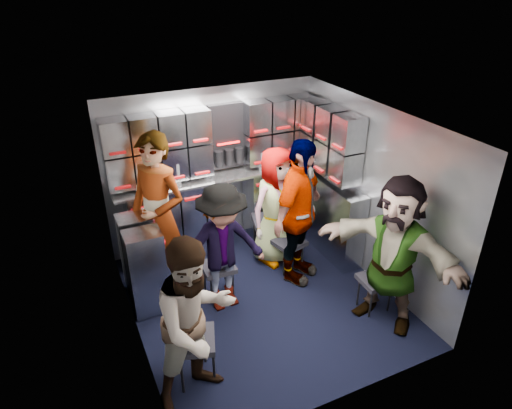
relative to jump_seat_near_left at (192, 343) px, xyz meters
name	(u,v)px	position (x,y,z in m)	size (l,w,h in m)	color
floor	(262,299)	(1.05, 0.73, -0.42)	(3.00, 3.00, 0.00)	black
wall_back	(213,168)	(1.05, 2.23, 0.63)	(2.80, 0.04, 2.10)	gray
wall_left	(127,252)	(-0.35, 0.73, 0.63)	(0.04, 3.00, 2.10)	gray
wall_right	(372,194)	(2.45, 0.73, 0.63)	(0.04, 3.00, 2.10)	gray
ceiling	(264,122)	(1.05, 0.73, 1.68)	(2.80, 3.00, 0.02)	silver
cart_bank_back	(220,212)	(1.05, 2.02, 0.07)	(2.68, 0.38, 0.99)	#8F959E
cart_bank_left	(143,263)	(-0.14, 1.29, 0.07)	(0.38, 0.76, 0.99)	#8F959E
counter	(219,176)	(1.05, 2.02, 0.59)	(2.68, 0.42, 0.03)	#B5B8BD
locker_bank_back	(216,139)	(1.05, 2.08, 1.07)	(2.68, 0.28, 0.82)	#8F959E
locker_bank_right	(331,141)	(2.30, 1.43, 1.07)	(0.28, 1.00, 0.82)	#8F959E
right_cabinet	(329,215)	(2.30, 1.33, 0.08)	(0.28, 1.20, 1.00)	#8F959E
coffee_niche	(227,137)	(1.23, 2.14, 1.05)	(0.46, 0.16, 0.84)	black
red_latch_strip	(225,192)	(1.05, 1.82, 0.46)	(2.60, 0.02, 0.03)	#B10B0E
jump_seat_near_left	(192,343)	(0.00, 0.00, 0.00)	(0.50, 0.49, 0.48)	black
jump_seat_mid_left	(218,268)	(0.63, 1.01, -0.05)	(0.37, 0.35, 0.42)	black
jump_seat_center	(269,223)	(1.56, 1.59, 0.01)	(0.51, 0.49, 0.49)	black
jump_seat_mid_right	(289,244)	(1.61, 1.13, -0.06)	(0.41, 0.40, 0.41)	black
jump_seat_near_right	(376,282)	(2.10, 0.08, -0.06)	(0.36, 0.34, 0.41)	black
attendant_standing	(159,216)	(0.12, 1.43, 0.53)	(0.70, 0.46, 1.91)	black
attendant_arc_a	(196,323)	(0.00, -0.18, 0.38)	(0.78, 0.61, 1.60)	black
attendant_arc_b	(223,249)	(0.63, 0.83, 0.32)	(0.96, 0.55, 1.49)	black
attendant_arc_c	(276,206)	(1.56, 1.41, 0.34)	(0.75, 0.48, 1.52)	black
attendant_arc_d	(299,213)	(1.61, 0.95, 0.46)	(1.04, 0.43, 1.77)	black
attendant_arc_e	(393,253)	(2.10, -0.10, 0.42)	(1.56, 0.50, 1.68)	black
bottle_left	(153,180)	(0.21, 1.97, 0.72)	(0.07, 0.07, 0.23)	white
bottle_mid	(178,174)	(0.51, 1.97, 0.74)	(0.07, 0.07, 0.27)	white
bottle_right	(261,161)	(1.62, 1.97, 0.72)	(0.07, 0.07, 0.23)	white
cup_left	(139,188)	(0.03, 1.96, 0.66)	(0.08, 0.08, 0.10)	beige
cup_right	(270,164)	(1.74, 1.96, 0.66)	(0.08, 0.08, 0.10)	beige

